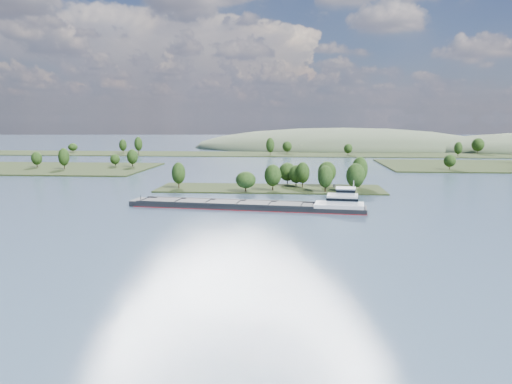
{
  "coord_description": "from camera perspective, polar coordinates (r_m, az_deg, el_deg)",
  "views": [
    {
      "loc": [
        11.66,
        -40.71,
        31.1
      ],
      "look_at": [
        -2.23,
        130.0,
        6.0
      ],
      "focal_mm": 35.0,
      "sensor_mm": 36.0,
      "label": 1
    }
  ],
  "objects": [
    {
      "name": "back_shoreline",
      "position": [
        441.63,
        4.21,
        4.37
      ],
      "size": [
        900.0,
        60.0,
        16.21
      ],
      "color": "black",
      "rests_on": "ground"
    },
    {
      "name": "tree_island",
      "position": [
        221.98,
        3.7,
        1.36
      ],
      "size": [
        100.0,
        33.0,
        15.07
      ],
      "color": "black",
      "rests_on": "ground"
    },
    {
      "name": "cargo_barge",
      "position": [
        174.12,
        0.73,
        -1.48
      ],
      "size": [
        84.35,
        19.85,
        11.33
      ],
      "color": "black",
      "rests_on": "ground"
    },
    {
      "name": "hill_west",
      "position": [
        543.76,
        9.78,
        4.94
      ],
      "size": [
        320.0,
        160.0,
        44.0
      ],
      "primitive_type": "ellipsoid",
      "color": "#445339",
      "rests_on": "ground"
    },
    {
      "name": "ground",
      "position": [
        164.11,
        0.49,
        -2.59
      ],
      "size": [
        1800.0,
        1800.0,
        0.0
      ],
      "primitive_type": "plane",
      "color": "#3A5064",
      "rests_on": "ground"
    }
  ]
}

